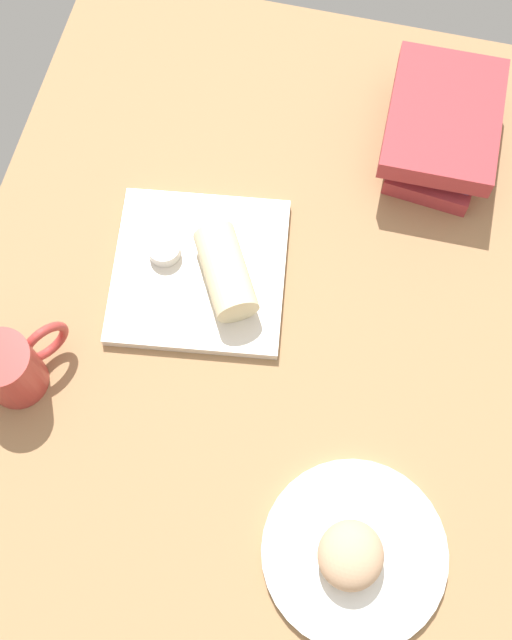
# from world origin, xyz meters

# --- Properties ---
(dining_table) EXTENTS (1.10, 0.90, 0.04)m
(dining_table) POSITION_xyz_m (0.00, 0.00, 0.02)
(dining_table) COLOR #9E754C
(dining_table) RESTS_ON ground
(round_plate) EXTENTS (0.23, 0.23, 0.01)m
(round_plate) POSITION_xyz_m (0.27, 0.15, 0.05)
(round_plate) COLOR white
(round_plate) RESTS_ON dining_table
(scone_pastry) EXTENTS (0.08, 0.08, 0.05)m
(scone_pastry) POSITION_xyz_m (0.28, 0.14, 0.08)
(scone_pastry) COLOR tan
(scone_pastry) RESTS_ON round_plate
(square_plate) EXTENTS (0.27, 0.27, 0.02)m
(square_plate) POSITION_xyz_m (-0.05, -0.13, 0.05)
(square_plate) COLOR silver
(square_plate) RESTS_ON dining_table
(sauce_cup) EXTENTS (0.05, 0.05, 0.02)m
(sauce_cup) POSITION_xyz_m (-0.06, -0.18, 0.07)
(sauce_cup) COLOR silver
(sauce_cup) RESTS_ON square_plate
(breakfast_wrap) EXTENTS (0.14, 0.11, 0.06)m
(breakfast_wrap) POSITION_xyz_m (-0.04, -0.09, 0.09)
(breakfast_wrap) COLOR beige
(breakfast_wrap) RESTS_ON square_plate
(book_stack) EXTENTS (0.22, 0.16, 0.09)m
(book_stack) POSITION_xyz_m (-0.33, 0.16, 0.09)
(book_stack) COLOR #A53338
(book_stack) RESTS_ON dining_table
(coffee_mug) EXTENTS (0.12, 0.10, 0.10)m
(coffee_mug) POSITION_xyz_m (0.15, -0.32, 0.09)
(coffee_mug) COLOR #B23833
(coffee_mug) RESTS_ON dining_table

